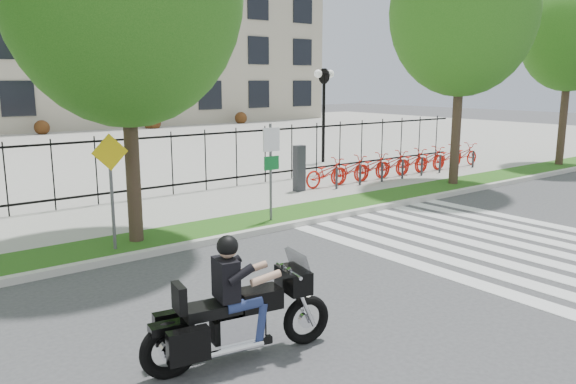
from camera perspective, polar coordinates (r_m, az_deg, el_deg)
ground at (r=10.24m, az=5.89°, el=-10.06°), size 120.00×120.00×0.00m
curb at (r=13.32m, az=-6.39°, el=-4.66°), size 60.00×0.20×0.15m
grass_verge at (r=14.03m, az=-8.21°, el=-3.88°), size 60.00×1.50×0.15m
sidewalk at (r=16.19m, az=-12.60°, el=-2.00°), size 60.00×3.50×0.15m
plaza at (r=32.75m, az=-25.92°, el=3.71°), size 80.00×34.00×0.10m
crosswalk_stripes at (r=13.86m, az=20.55°, el=-4.99°), size 5.70×8.00×0.01m
iron_fence at (r=17.57m, az=-15.20°, el=2.48°), size 30.00×0.06×2.00m
lamp_post_right at (r=25.15m, az=3.67°, el=10.09°), size 1.06×0.70×4.25m
street_tree_2 at (r=20.45m, az=17.35°, el=17.04°), size 4.87×4.87×8.61m
street_tree_3 at (r=26.83m, az=26.81°, el=14.01°), size 4.03×4.03×7.73m
bike_share_station at (r=21.78m, az=11.41°, el=2.91°), size 9.99×0.86×1.50m
sign_pole_regulatory at (r=14.29m, az=-1.73°, el=3.32°), size 0.50×0.09×2.50m
sign_pole_warning at (r=12.34m, az=-17.54°, el=1.55°), size 0.78×0.09×2.49m
motorcycle_rider at (r=7.67m, az=-4.93°, el=-11.89°), size 2.73×1.03×2.12m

